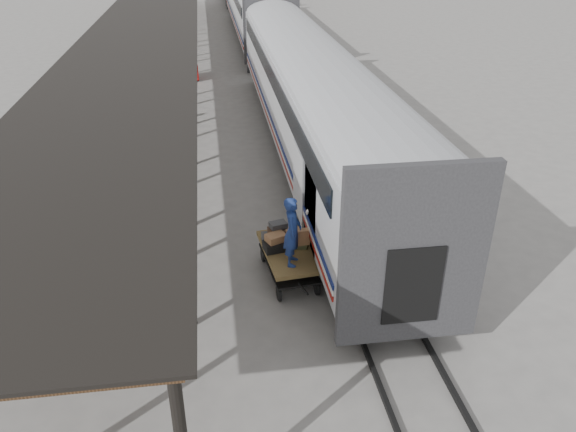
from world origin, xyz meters
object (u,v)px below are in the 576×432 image
(baggage_cart, at_px, (289,256))
(porter, at_px, (292,231))
(luggage_tug, at_px, (190,70))
(pedestrian, at_px, (146,109))

(baggage_cart, relative_size, porter, 1.38)
(luggage_tug, relative_size, porter, 0.81)
(baggage_cart, distance_m, pedestrian, 13.67)
(baggage_cart, relative_size, luggage_tug, 1.71)
(baggage_cart, relative_size, pedestrian, 1.32)
(luggage_tug, bearing_deg, pedestrian, -105.29)
(baggage_cart, bearing_deg, luggage_tug, 91.05)
(baggage_cart, xyz_separation_m, luggage_tug, (-2.82, 21.75, -0.07))
(luggage_tug, bearing_deg, baggage_cart, -86.10)
(luggage_tug, distance_m, pedestrian, 9.12)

